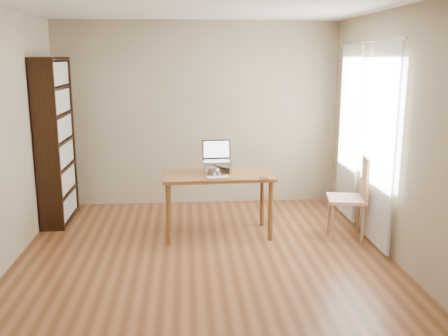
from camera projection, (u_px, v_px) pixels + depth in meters
room at (207, 139)px, 4.94m from camera, size 4.04×4.54×2.64m
bookshelf at (56, 141)px, 6.35m from camera, size 0.30×0.90×2.10m
curtains at (364, 138)px, 5.88m from camera, size 0.03×1.90×2.25m
desk at (218, 183)px, 5.91m from camera, size 1.32×0.69×0.75m
laptop_stand at (217, 166)px, 5.94m from camera, size 0.32×0.25×0.13m
laptop at (217, 156)px, 5.98m from camera, size 0.34×0.29×0.24m
keyboard at (218, 178)px, 5.67m from camera, size 0.29×0.17×0.02m
coaster at (264, 178)px, 5.68m from camera, size 0.11×0.11×0.01m
cat at (215, 166)px, 5.98m from camera, size 0.25×0.49×0.16m
chair at (353, 193)px, 5.87m from camera, size 0.51×0.51×0.98m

